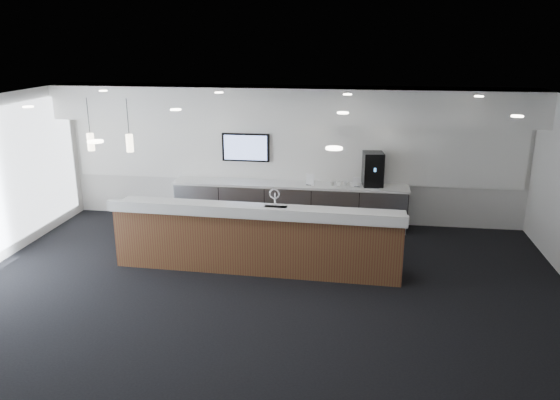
# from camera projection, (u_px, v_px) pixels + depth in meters

# --- Properties ---
(ground) EXTENTS (10.00, 10.00, 0.00)m
(ground) POSITION_uv_depth(u_px,v_px,m) (260.00, 301.00, 8.55)
(ground) COLOR black
(ground) RESTS_ON ground
(ceiling) EXTENTS (10.00, 8.00, 0.02)m
(ceiling) POSITION_uv_depth(u_px,v_px,m) (257.00, 109.00, 7.69)
(ceiling) COLOR black
(ceiling) RESTS_ON back_wall
(back_wall) EXTENTS (10.00, 0.02, 3.00)m
(back_wall) POSITION_uv_depth(u_px,v_px,m) (292.00, 155.00, 11.91)
(back_wall) COLOR silver
(back_wall) RESTS_ON ground
(soffit_bulkhead) EXTENTS (10.00, 0.90, 0.70)m
(soffit_bulkhead) POSITION_uv_depth(u_px,v_px,m) (289.00, 104.00, 11.15)
(soffit_bulkhead) COLOR white
(soffit_bulkhead) RESTS_ON back_wall
(alcove_panel) EXTENTS (9.80, 0.06, 1.40)m
(alcove_panel) POSITION_uv_depth(u_px,v_px,m) (291.00, 150.00, 11.85)
(alcove_panel) COLOR white
(alcove_panel) RESTS_ON back_wall
(back_credenza) EXTENTS (5.06, 0.66, 0.95)m
(back_credenza) POSITION_uv_depth(u_px,v_px,m) (289.00, 204.00, 11.87)
(back_credenza) COLOR #A1A5A9
(back_credenza) RESTS_ON ground
(wall_tv) EXTENTS (1.05, 0.08, 0.62)m
(wall_tv) POSITION_uv_depth(u_px,v_px,m) (246.00, 147.00, 11.92)
(wall_tv) COLOR black
(wall_tv) RESTS_ON back_wall
(pendant_left) EXTENTS (0.12, 0.12, 0.30)m
(pendant_left) POSITION_uv_depth(u_px,v_px,m) (124.00, 146.00, 8.99)
(pendant_left) COLOR #FFECC6
(pendant_left) RESTS_ON ceiling
(pendant_right) EXTENTS (0.12, 0.12, 0.30)m
(pendant_right) POSITION_uv_depth(u_px,v_px,m) (84.00, 145.00, 9.09)
(pendant_right) COLOR #FFECC6
(pendant_right) RESTS_ON ceiling
(ceiling_can_lights) EXTENTS (7.00, 5.00, 0.02)m
(ceiling_can_lights) POSITION_uv_depth(u_px,v_px,m) (258.00, 111.00, 7.70)
(ceiling_can_lights) COLOR white
(ceiling_can_lights) RESTS_ON ceiling
(service_counter) EXTENTS (5.13, 1.01, 1.49)m
(service_counter) POSITION_uv_depth(u_px,v_px,m) (257.00, 238.00, 9.59)
(service_counter) COLOR #552A1C
(service_counter) RESTS_ON ground
(coffee_machine) EXTENTS (0.46, 0.56, 0.71)m
(coffee_machine) POSITION_uv_depth(u_px,v_px,m) (373.00, 169.00, 11.45)
(coffee_machine) COLOR black
(coffee_machine) RESTS_ON back_credenza
(info_sign_left) EXTENTS (0.18, 0.07, 0.25)m
(info_sign_left) POSITION_uv_depth(u_px,v_px,m) (310.00, 179.00, 11.54)
(info_sign_left) COLOR white
(info_sign_left) RESTS_ON back_credenza
(info_sign_right) EXTENTS (0.16, 0.05, 0.21)m
(info_sign_right) POSITION_uv_depth(u_px,v_px,m) (357.00, 182.00, 11.42)
(info_sign_right) COLOR white
(info_sign_right) RESTS_ON back_credenza
(cup_0) EXTENTS (0.10, 0.10, 0.10)m
(cup_0) POSITION_uv_depth(u_px,v_px,m) (379.00, 185.00, 11.39)
(cup_0) COLOR white
(cup_0) RESTS_ON back_credenza
(cup_1) EXTENTS (0.15, 0.15, 0.10)m
(cup_1) POSITION_uv_depth(u_px,v_px,m) (372.00, 185.00, 11.41)
(cup_1) COLOR white
(cup_1) RESTS_ON back_credenza
(cup_2) EXTENTS (0.13, 0.13, 0.10)m
(cup_2) POSITION_uv_depth(u_px,v_px,m) (366.00, 185.00, 11.43)
(cup_2) COLOR white
(cup_2) RESTS_ON back_credenza
(cup_3) EXTENTS (0.14, 0.14, 0.10)m
(cup_3) POSITION_uv_depth(u_px,v_px,m) (359.00, 184.00, 11.45)
(cup_3) COLOR white
(cup_3) RESTS_ON back_credenza
(cup_4) EXTENTS (0.14, 0.14, 0.10)m
(cup_4) POSITION_uv_depth(u_px,v_px,m) (352.00, 184.00, 11.47)
(cup_4) COLOR white
(cup_4) RESTS_ON back_credenza
(cup_5) EXTENTS (0.11, 0.11, 0.10)m
(cup_5) POSITION_uv_depth(u_px,v_px,m) (345.00, 184.00, 11.49)
(cup_5) COLOR white
(cup_5) RESTS_ON back_credenza
(cup_6) EXTENTS (0.15, 0.15, 0.10)m
(cup_6) POSITION_uv_depth(u_px,v_px,m) (339.00, 184.00, 11.51)
(cup_6) COLOR white
(cup_6) RESTS_ON back_credenza
(cup_7) EXTENTS (0.12, 0.12, 0.10)m
(cup_7) POSITION_uv_depth(u_px,v_px,m) (332.00, 183.00, 11.53)
(cup_7) COLOR white
(cup_7) RESTS_ON back_credenza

